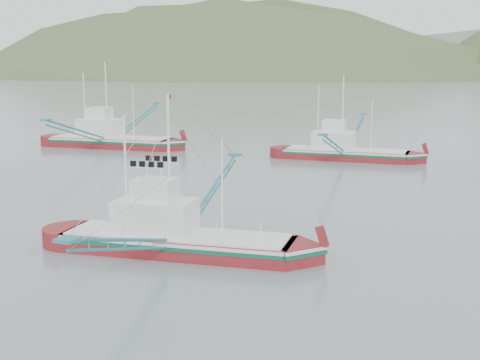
% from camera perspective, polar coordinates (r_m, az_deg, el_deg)
% --- Properties ---
extents(ground, '(1200.00, 1200.00, 0.00)m').
position_cam_1_polar(ground, '(39.18, -3.75, -6.04)').
color(ground, slate).
rests_on(ground, ground).
extents(main_boat, '(13.82, 24.10, 9.83)m').
position_cam_1_polar(main_boat, '(38.46, -5.61, -3.79)').
color(main_boat, maroon).
rests_on(main_boat, ground).
extents(bg_boat_left, '(16.05, 28.16, 11.46)m').
position_cam_1_polar(bg_boat_left, '(85.40, -11.05, 3.95)').
color(bg_boat_left, maroon).
rests_on(bg_boat_left, ground).
extents(bg_boat_far, '(13.94, 24.62, 10.00)m').
position_cam_1_polar(bg_boat_far, '(74.55, 8.88, 2.85)').
color(bg_boat_far, maroon).
rests_on(bg_boat_far, ground).
extents(headland_left, '(448.00, 308.00, 210.00)m').
position_cam_1_polar(headland_left, '(440.18, -1.65, 8.92)').
color(headland_left, '#43582D').
rests_on(headland_left, ground).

